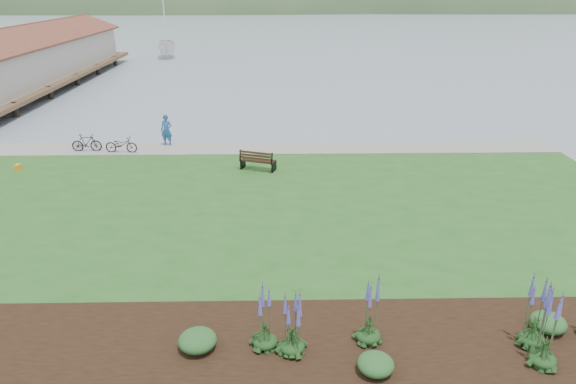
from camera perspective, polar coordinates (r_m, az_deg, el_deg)
name	(u,v)px	position (r m, az deg, el deg)	size (l,w,h in m)	color
ground	(233,206)	(21.80, -6.18, -1.60)	(600.00, 600.00, 0.00)	gray
lawn	(228,223)	(19.91, -6.66, -3.40)	(34.00, 20.00, 0.40)	#20521D
shoreline_path	(242,148)	(28.11, -5.10, 4.88)	(34.00, 2.20, 0.03)	gray
garden_bed	(323,352)	(13.12, 3.92, -17.33)	(24.00, 4.40, 0.04)	black
far_hillside	(328,9)	(190.92, 4.50, 19.58)	(580.00, 80.00, 38.00)	#385630
pier_pavilion	(32,56)	(52.58, -26.61, 13.32)	(8.00, 36.00, 5.40)	#4C3826
park_bench	(257,160)	(24.56, -3.42, 3.56)	(1.78, 1.18, 1.03)	black
person	(166,128)	(28.98, -13.37, 6.97)	(0.74, 0.51, 2.04)	#215699
bicycle_a	(121,145)	(28.56, -18.05, 5.03)	(1.69, 0.59, 0.88)	black
bicycle_b	(87,143)	(29.36, -21.48, 5.10)	(1.57, 0.45, 0.95)	black
sailboat	(168,58)	(68.33, -13.21, 14.33)	(9.48, 9.65, 24.99)	silver
pannier	(18,168)	(27.74, -27.81, 2.40)	(0.19, 0.29, 0.32)	orange
echium_0	(292,326)	(12.61, 0.46, -14.63)	(0.62, 0.62, 1.82)	#133513
echium_1	(370,315)	(13.08, 9.07, -13.30)	(0.62, 0.62, 2.09)	#133513
echium_2	(549,333)	(13.54, 26.98, -13.79)	(0.62, 0.62, 2.22)	#133513
echium_4	(265,320)	(12.77, -2.60, -14.03)	(0.62, 0.62, 2.08)	#133513
echium_5	(537,313)	(14.10, 25.93, -12.03)	(0.62, 0.62, 2.13)	#133513
shrub_0	(198,340)	(13.21, -10.02, -15.93)	(0.94, 0.94, 0.47)	#1E4C21
shrub_1	(376,364)	(12.58, 9.71, -18.34)	(0.85, 0.85, 0.43)	#1E4C21
shrub_2	(548,323)	(15.17, 26.95, -12.80)	(0.90, 0.90, 0.45)	#1E4C21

